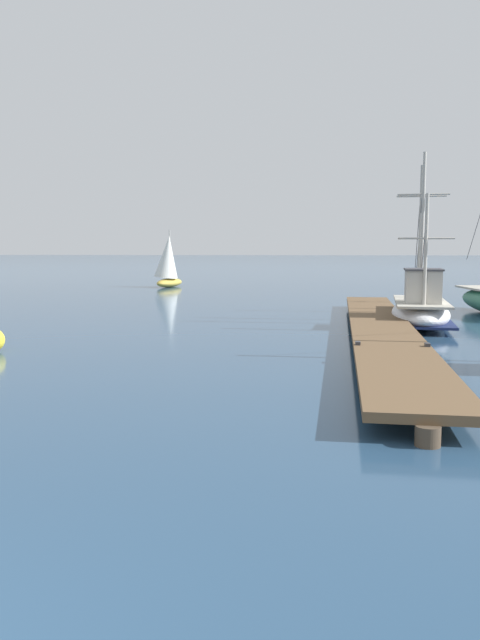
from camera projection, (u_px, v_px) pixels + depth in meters
floating_dock at (381, 327)px, 19.04m from camera, size 3.36×21.11×0.53m
fishing_boat_1 at (421, 308)px, 22.04m from camera, size 2.67×6.85×6.01m
distant_sailboat at (168, 263)px, 43.21m from camera, size 2.24×3.38×3.90m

